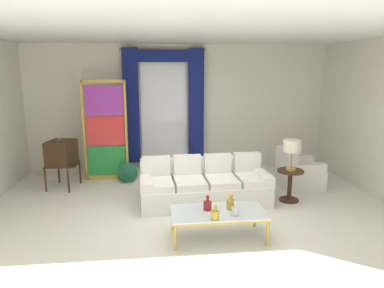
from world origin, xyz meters
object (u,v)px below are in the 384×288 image
at_px(bottle_blue_decanter, 235,210).
at_px(bottle_ruby_flask, 215,214).
at_px(coffee_table, 218,214).
at_px(couch_white_long, 204,186).
at_px(round_side_table, 290,183).
at_px(armchair_white, 297,173).
at_px(stained_glass_divider, 105,133).
at_px(bottle_crystal_tall, 208,205).
at_px(vintage_tv, 61,154).
at_px(bottle_amber_squat, 231,204).
at_px(peacock_figurine, 127,174).
at_px(table_lamp_brass, 292,147).

distance_m(bottle_blue_decanter, bottle_ruby_flask, 0.32).
bearing_deg(bottle_blue_decanter, coffee_table, 143.17).
relative_size(couch_white_long, bottle_blue_decanter, 11.27).
bearing_deg(round_side_table, bottle_ruby_flask, -137.35).
height_order(bottle_ruby_flask, armchair_white, armchair_white).
relative_size(bottle_blue_decanter, round_side_table, 0.35).
relative_size(coffee_table, stained_glass_divider, 0.62).
bearing_deg(bottle_crystal_tall, vintage_tv, 137.43).
relative_size(bottle_amber_squat, armchair_white, 0.29).
relative_size(coffee_table, bottle_amber_squat, 5.64).
height_order(coffee_table, bottle_amber_squat, bottle_amber_squat).
bearing_deg(peacock_figurine, couch_white_long, -38.92).
xyz_separation_m(coffee_table, peacock_figurine, (-1.50, 2.64, -0.16)).
bearing_deg(couch_white_long, stained_glass_divider, 141.57).
relative_size(couch_white_long, armchair_white, 2.82).
bearing_deg(vintage_tv, bottle_amber_squat, -39.17).
height_order(bottle_ruby_flask, stained_glass_divider, stained_glass_divider).
bearing_deg(bottle_amber_squat, bottle_ruby_flask, -131.65).
bearing_deg(armchair_white, bottle_blue_decanter, -129.96).
distance_m(vintage_tv, round_side_table, 4.58).
height_order(bottle_amber_squat, armchair_white, armchair_white).
xyz_separation_m(couch_white_long, round_side_table, (1.59, -0.13, 0.05)).
height_order(bottle_ruby_flask, round_side_table, bottle_ruby_flask).
relative_size(peacock_figurine, table_lamp_brass, 1.05).
xyz_separation_m(couch_white_long, table_lamp_brass, (1.59, -0.13, 0.72)).
bearing_deg(couch_white_long, table_lamp_brass, -4.72).
distance_m(couch_white_long, table_lamp_brass, 1.75).
bearing_deg(round_side_table, table_lamp_brass, 90.00).
distance_m(armchair_white, peacock_figurine, 3.61).
relative_size(bottle_amber_squat, stained_glass_divider, 0.11).
height_order(coffee_table, stained_glass_divider, stained_glass_divider).
distance_m(peacock_figurine, round_side_table, 3.38).
relative_size(vintage_tv, peacock_figurine, 2.24).
bearing_deg(bottle_ruby_flask, bottle_amber_squat, 48.35).
relative_size(coffee_table, vintage_tv, 1.02).
bearing_deg(bottle_ruby_flask, coffee_table, 70.41).
relative_size(bottle_crystal_tall, stained_glass_divider, 0.10).
bearing_deg(bottle_amber_squat, round_side_table, 41.30).
height_order(bottle_blue_decanter, bottle_amber_squat, bottle_amber_squat).
distance_m(vintage_tv, table_lamp_brass, 4.57).
distance_m(couch_white_long, bottle_blue_decanter, 1.60).
bearing_deg(coffee_table, bottle_ruby_flask, -109.59).
bearing_deg(coffee_table, peacock_figurine, 119.70).
height_order(coffee_table, peacock_figurine, peacock_figurine).
bearing_deg(bottle_amber_squat, stained_glass_divider, 126.61).
distance_m(armchair_white, round_side_table, 0.89).
bearing_deg(table_lamp_brass, couch_white_long, 175.28).
height_order(bottle_ruby_flask, vintage_tv, vintage_tv).
height_order(bottle_ruby_flask, peacock_figurine, bottle_ruby_flask).
bearing_deg(armchair_white, coffee_table, -135.13).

